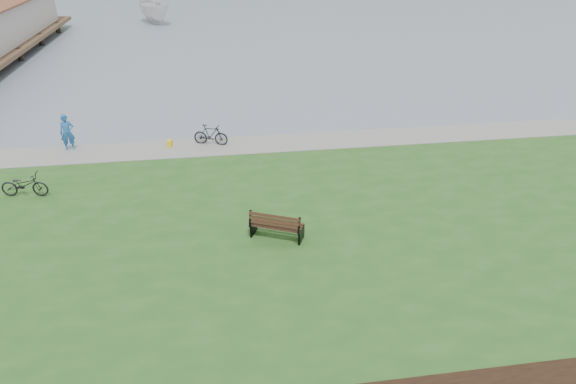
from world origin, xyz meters
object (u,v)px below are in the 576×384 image
object	(u,v)px
park_bench	(276,225)
person	(67,130)
sailboat	(156,23)
bicycle_a	(24,185)

from	to	relation	value
park_bench	person	world-z (taller)	person
sailboat	park_bench	bearing A→B (deg)	-105.90
park_bench	sailboat	distance (m)	46.30
person	sailboat	distance (m)	36.91
person	sailboat	world-z (taller)	sailboat
person	sailboat	size ratio (longest dim) A/B	0.07
person	bicycle_a	distance (m)	4.50
person	sailboat	xyz separation A→B (m)	(0.96, 36.88, -1.39)
bicycle_a	sailboat	size ratio (longest dim) A/B	0.06
sailboat	bicycle_a	bearing A→B (deg)	-117.37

